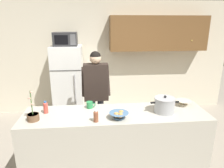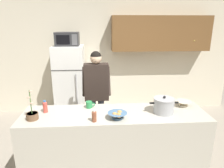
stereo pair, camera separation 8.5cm
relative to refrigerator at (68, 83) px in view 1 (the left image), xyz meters
name	(u,v)px [view 1 (the left image)]	position (x,y,z in m)	size (l,w,h in m)	color
back_wall_unit	(117,52)	(1.13, 0.40, 0.61)	(6.00, 0.48, 2.60)	beige
kitchen_island	(116,142)	(0.85, -1.85, -0.36)	(2.53, 0.68, 0.92)	#BCB7A8
refrigerator	(68,83)	(0.00, 0.00, 0.00)	(0.64, 0.68, 1.64)	white
microwave	(65,39)	(0.00, -0.02, 0.96)	(0.48, 0.37, 0.28)	#2D2D30
person_near_pot	(96,87)	(0.60, -0.99, 0.21)	(0.51, 0.42, 1.66)	#33384C
cooking_pot	(164,105)	(1.52, -1.88, 0.20)	(0.40, 0.28, 0.25)	#ADAFB5
coffee_mug	(90,105)	(0.50, -1.64, 0.15)	(0.13, 0.09, 0.10)	#2D8C4C
bread_bowl	(119,115)	(0.87, -2.02, 0.15)	(0.25, 0.25, 0.10)	#4C7299
empty_bowl	(183,102)	(1.88, -1.68, 0.15)	(0.23, 0.23, 0.08)	beige
bottle_near_edge	(96,116)	(0.57, -2.08, 0.18)	(0.06, 0.06, 0.16)	brown
bottle_mid_counter	(46,107)	(-0.10, -1.76, 0.18)	(0.06, 0.06, 0.17)	#D84C3F
potted_orchid	(33,116)	(-0.21, -1.97, 0.16)	(0.15, 0.15, 0.39)	brown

